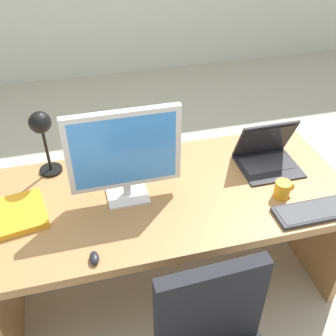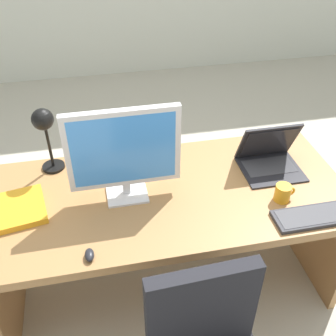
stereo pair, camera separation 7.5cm
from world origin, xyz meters
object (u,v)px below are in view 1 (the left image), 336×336
object	(u,v)px
monitor	(124,152)
keyboard	(317,211)
desk	(168,213)
laptop	(266,151)
book	(19,214)
mouse	(94,258)
desk_lamp	(42,131)
coffee_mug	(283,189)

from	to	relation	value
monitor	keyboard	xyz separation A→B (m)	(0.85, -0.34, -0.26)
keyboard	desk	bearing A→B (deg)	150.15
monitor	laptop	size ratio (longest dim) A/B	1.68
book	mouse	bearing A→B (deg)	-48.57
desk_lamp	coffee_mug	bearing A→B (deg)	-23.10
desk_lamp	coffee_mug	distance (m)	1.22
monitor	coffee_mug	size ratio (longest dim) A/B	5.15
desk	monitor	distance (m)	0.51
laptop	desk_lamp	world-z (taller)	desk_lamp
book	laptop	bearing A→B (deg)	4.65
laptop	book	distance (m)	1.30
desk	monitor	world-z (taller)	monitor
desk	coffee_mug	xyz separation A→B (m)	(0.53, -0.22, 0.23)
book	desk_lamp	bearing A→B (deg)	62.77
mouse	book	distance (m)	0.47
keyboard	coffee_mug	bearing A→B (deg)	126.01
desk	desk_lamp	distance (m)	0.78
coffee_mug	book	bearing A→B (deg)	171.96
laptop	mouse	world-z (taller)	laptop
desk	laptop	size ratio (longest dim) A/B	5.73
desk_lamp	monitor	bearing A→B (deg)	-38.16
coffee_mug	monitor	bearing A→B (deg)	165.95
keyboard	book	xyz separation A→B (m)	(-1.37, 0.33, 0.00)
monitor	coffee_mug	xyz separation A→B (m)	(0.74, -0.19, -0.23)
desk	book	world-z (taller)	book
monitor	desk_lamp	size ratio (longest dim) A/B	1.41
desk	mouse	world-z (taller)	mouse
monitor	mouse	world-z (taller)	monitor
keyboard	mouse	xyz separation A→B (m)	(-1.05, -0.03, 0.00)
desk	desk_lamp	bearing A→B (deg)	156.08
desk_lamp	desk	bearing A→B (deg)	-23.92
laptop	mouse	xyz separation A→B (m)	(-0.99, -0.46, -0.06)
monitor	mouse	bearing A→B (deg)	-119.39
book	coffee_mug	world-z (taller)	coffee_mug
desk	keyboard	xyz separation A→B (m)	(0.64, -0.37, 0.20)
coffee_mug	laptop	bearing A→B (deg)	81.43
desk	monitor	bearing A→B (deg)	-172.02
desk	mouse	distance (m)	0.61
desk_lamp	keyboard	bearing A→B (deg)	-27.12
monitor	coffee_mug	world-z (taller)	monitor
monitor	keyboard	distance (m)	0.95
mouse	desk_lamp	size ratio (longest dim) A/B	0.19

